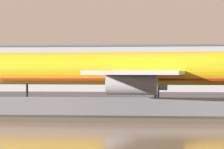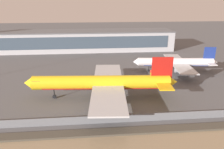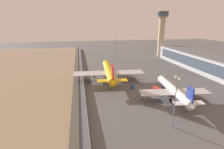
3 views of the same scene
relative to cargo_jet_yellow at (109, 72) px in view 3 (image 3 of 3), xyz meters
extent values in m
plane|color=#565659|center=(4.57, 0.46, -5.28)|extent=(500.00, 500.00, 0.00)
cube|color=#474238|center=(4.57, -20.04, -5.03)|extent=(320.00, 3.00, 0.50)
cube|color=slate|center=(4.57, -15.54, -4.16)|extent=(280.00, 0.08, 2.24)
cylinder|color=slate|center=(-93.43, -15.54, -4.16)|extent=(0.10, 0.10, 2.24)
cylinder|color=slate|center=(4.57, -15.54, -4.16)|extent=(0.10, 0.10, 2.24)
cylinder|color=yellow|center=(-0.76, 0.05, 0.20)|extent=(44.14, 7.57, 4.47)
cone|color=yellow|center=(-23.90, 1.70, 0.20)|extent=(3.20, 4.44, 4.24)
cone|color=yellow|center=(22.38, -1.59, 0.20)|extent=(3.18, 4.22, 4.02)
cube|color=#232D3D|center=(-20.92, 1.48, 0.75)|extent=(2.72, 3.96, 1.34)
cube|color=red|center=(-0.76, 0.05, -1.03)|extent=(37.51, 6.21, 0.80)
cube|color=#B7BABF|center=(0.68, -10.62, -0.36)|extent=(11.13, 21.72, 0.45)
cube|color=#B7BABF|center=(2.18, 10.42, -0.36)|extent=(11.13, 21.72, 0.45)
cylinder|color=#B7BABF|center=(-0.51, -8.84, -1.82)|extent=(6.31, 2.89, 2.46)
cylinder|color=#B7BABF|center=(0.74, 8.83, -1.82)|extent=(6.31, 2.89, 2.46)
cube|color=red|center=(18.52, -1.31, 4.66)|extent=(6.61, 1.00, 7.59)
cube|color=yellow|center=(18.25, -5.17, 0.53)|extent=(4.93, 8.02, 0.36)
cube|color=yellow|center=(18.80, 2.54, 0.53)|extent=(4.93, 8.02, 0.36)
cylinder|color=black|center=(-16.10, 1.14, -3.35)|extent=(0.31, 0.31, 2.61)
cylinder|color=black|center=(-16.10, 1.14, -4.65)|extent=(1.28, 0.58, 1.25)
cylinder|color=black|center=(2.14, -2.50, -3.35)|extent=(0.36, 0.36, 2.61)
cylinder|color=black|center=(2.14, -2.50, -4.65)|extent=(1.51, 1.10, 1.44)
cylinder|color=black|center=(2.47, 2.18, -3.35)|extent=(0.36, 0.36, 2.61)
cylinder|color=black|center=(2.47, 2.18, -4.65)|extent=(1.51, 1.10, 1.44)
cylinder|color=white|center=(33.08, 24.49, -0.78)|extent=(33.13, 7.37, 3.67)
cone|color=white|center=(15.72, 26.47, -0.78)|extent=(2.76, 3.73, 3.48)
cone|color=white|center=(50.44, 22.51, -0.78)|extent=(2.74, 3.55, 3.30)
cube|color=#232D3D|center=(18.03, 26.20, -0.33)|extent=(2.36, 3.33, 1.10)
cube|color=navy|center=(33.08, 24.49, -1.79)|extent=(28.14, 6.08, 0.66)
cube|color=#B7BABF|center=(33.82, 16.45, -1.24)|extent=(8.98, 16.52, 0.37)
cube|color=#B7BABF|center=(35.61, 32.15, -1.24)|extent=(8.98, 16.52, 0.37)
cylinder|color=#B7BABF|center=(32.98, 17.82, -2.44)|extent=(4.81, 2.53, 2.02)
cylinder|color=#B7BABF|center=(34.48, 31.01, -2.44)|extent=(4.81, 2.53, 2.02)
cube|color=navy|center=(47.47, 22.85, 2.88)|extent=(4.96, 1.00, 6.23)
cube|color=white|center=(47.14, 19.97, -0.51)|extent=(3.93, 6.13, 0.29)
cube|color=white|center=(47.80, 25.73, -0.51)|extent=(3.93, 6.13, 0.29)
cylinder|color=black|center=(21.63, 25.79, -3.69)|extent=(0.26, 0.26, 2.15)
cylinder|color=black|center=(21.63, 25.79, -4.76)|extent=(1.07, 0.52, 1.03)
cylinder|color=black|center=(35.15, 22.32, -3.69)|extent=(0.29, 0.29, 2.15)
cylinder|color=black|center=(35.15, 22.32, -4.76)|extent=(1.27, 0.95, 1.18)
cylinder|color=black|center=(35.59, 26.14, -3.69)|extent=(0.29, 0.29, 2.15)
cylinder|color=black|center=(35.59, 26.14, -4.76)|extent=(1.27, 0.95, 1.18)
cube|color=#19519E|center=(16.59, 10.06, -4.53)|extent=(3.57, 2.69, 1.11)
cube|color=#283847|center=(16.22, 10.21, -3.73)|extent=(1.52, 1.61, 0.50)
cylinder|color=black|center=(15.42, 9.80, -4.93)|extent=(0.73, 0.47, 0.70)
cylinder|color=black|center=(15.93, 11.06, -4.93)|extent=(0.73, 0.47, 0.70)
cylinder|color=black|center=(17.25, 9.05, -4.93)|extent=(0.73, 0.47, 0.70)
cylinder|color=black|center=(17.77, 10.31, -4.93)|extent=(0.73, 0.47, 0.70)
cube|color=red|center=(23.79, 20.97, -4.01)|extent=(5.60, 3.74, 2.07)
cube|color=#283847|center=(25.50, 21.59, -3.62)|extent=(1.75, 2.27, 0.83)
cube|color=orange|center=(23.79, 20.97, -2.88)|extent=(0.83, 1.16, 0.16)
cylinder|color=black|center=(24.99, 22.39, -4.86)|extent=(0.86, 0.49, 0.84)
cylinder|color=black|center=(25.62, 20.64, -4.86)|extent=(0.86, 0.49, 0.84)
cylinder|color=black|center=(21.96, 21.30, -4.86)|extent=(0.86, 0.49, 0.84)
cylinder|color=black|center=(22.59, 19.55, -4.86)|extent=(0.86, 0.49, 0.84)
cylinder|color=#C6B793|center=(-67.68, 65.96, 14.35)|extent=(6.03, 6.03, 39.25)
cylinder|color=#C6B793|center=(-67.68, 65.96, 34.22)|extent=(11.46, 11.46, 0.50)
cylinder|color=#384C5B|center=(-67.68, 65.96, 36.89)|extent=(10.89, 10.89, 4.82)
cylinder|color=beige|center=(-67.68, 65.96, 39.50)|extent=(12.03, 12.03, 0.40)
cylinder|color=#333338|center=(-67.68, 65.96, 40.90)|extent=(0.12, 0.12, 2.40)
cube|color=#B2B2B7|center=(-6.78, 72.95, 0.60)|extent=(107.73, 19.56, 11.76)
cube|color=#3D4C5B|center=(-6.78, 63.09, 1.19)|extent=(99.11, 0.16, 7.06)
cube|color=#5B5E63|center=(-6.78, 72.95, 6.73)|extent=(108.33, 20.16, 0.50)
cylinder|color=gray|center=(-57.31, 17.10, 5.90)|extent=(0.36, 0.36, 22.35)
cube|color=gray|center=(-57.31, 17.10, 16.83)|extent=(3.20, 0.24, 0.24)
cube|color=silver|center=(-58.51, 17.10, 16.53)|extent=(0.60, 0.40, 0.44)
cube|color=silver|center=(-56.11, 17.10, 16.53)|extent=(0.60, 0.40, 0.44)
cylinder|color=gray|center=(54.23, 12.70, 3.73)|extent=(0.36, 0.36, 18.01)
cube|color=gray|center=(54.23, 12.70, 12.48)|extent=(3.20, 0.24, 0.24)
cube|color=silver|center=(53.03, 12.70, 12.18)|extent=(0.60, 0.40, 0.44)
cube|color=silver|center=(55.43, 12.70, 12.18)|extent=(0.60, 0.40, 0.44)
camera|label=1|loc=(3.41, -72.59, -0.38)|focal=85.00mm
camera|label=2|loc=(-3.36, -65.37, 25.43)|focal=35.00mm
camera|label=3|loc=(101.55, -17.17, 28.83)|focal=28.00mm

